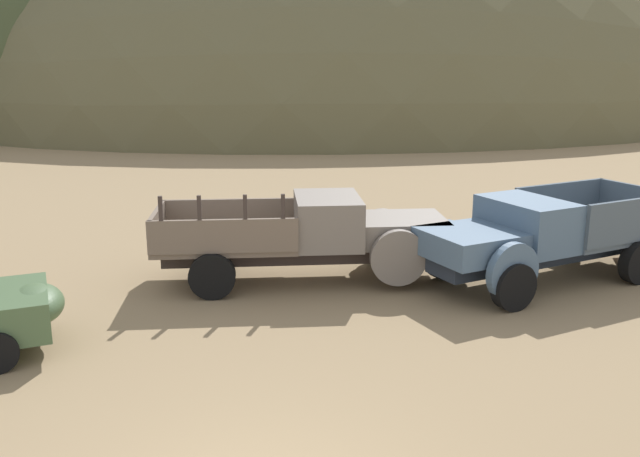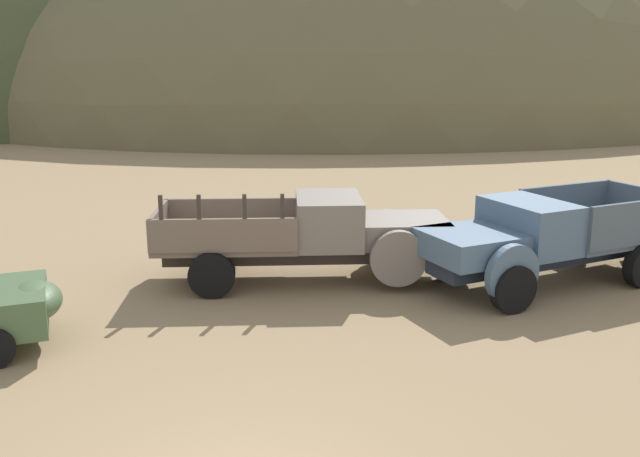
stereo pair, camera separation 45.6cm
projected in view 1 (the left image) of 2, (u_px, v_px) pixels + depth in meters
name	position (u px, v px, depth m)	size (l,w,h in m)	color
hill_distant	(342.00, 108.00, 65.54)	(74.33, 62.63, 35.96)	brown
truck_primer_gray	(320.00, 235.00, 15.06)	(6.62, 3.53, 2.16)	#3D322D
truck_chalk_blue	(530.00, 239.00, 14.77)	(6.08, 3.08, 1.91)	#262D39
bush_lone_scrub	(518.00, 229.00, 18.84)	(0.97, 1.03, 0.94)	#3D702D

